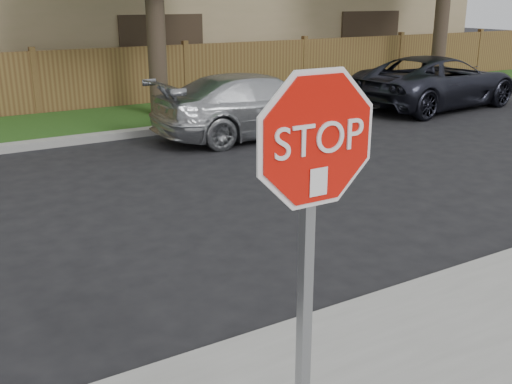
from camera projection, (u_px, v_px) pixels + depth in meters
ground at (315, 321)px, 5.51m from camera, size 90.00×90.00×0.00m
far_curb at (75, 140)px, 12.11m from camera, size 70.00×0.30×0.15m
grass_strip at (55, 126)px, 13.46m from camera, size 70.00×3.00×0.12m
fence at (36, 85)px, 14.53m from camera, size 70.00×0.12×1.60m
stop_sign at (313, 198)px, 3.16m from camera, size 1.01×0.13×2.55m
sedan_right at (258, 105)px, 12.63m from camera, size 4.59×1.95×1.32m
sedan_far_right at (437, 82)px, 15.90m from camera, size 5.12×2.73×1.37m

